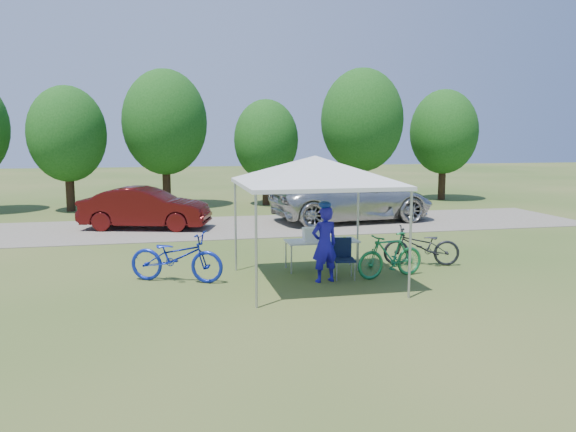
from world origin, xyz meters
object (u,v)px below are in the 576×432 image
cooler (312,234)px  cyclist (325,244)px  sedan (145,208)px  minivan (353,198)px  bike_blue (177,257)px  bike_green (390,255)px  folding_table (322,242)px  folding_chair (343,255)px  bike_dark (422,246)px

cooler → cyclist: bearing=-91.2°
cooler → sedan: (-4.01, 6.95, -0.13)m
sedan → cyclist: bearing=-138.3°
minivan → bike_blue: bearing=132.4°
bike_blue → bike_green: (4.66, -0.67, -0.04)m
bike_blue → bike_green: 4.71m
folding_table → bike_blue: 3.41m
folding_chair → minivan: bearing=77.8°
folding_chair → bike_dark: size_ratio=0.48×
bike_green → bike_blue: bearing=-110.0°
folding_chair → bike_green: bike_green is taller
cooler → bike_dark: size_ratio=0.23×
folding_table → cyclist: size_ratio=1.03×
folding_table → folding_chair: 0.91m
bike_blue → bike_dark: bike_blue is taller
cooler → folding_chair: bearing=-60.8°
bike_dark → minivan: bearing=-170.7°
bike_dark → sedan: 9.79m
folding_chair → bike_dark: (2.24, 0.72, -0.04)m
cyclist → bike_green: size_ratio=0.98×
bike_blue → sedan: 7.44m
bike_green → sedan: sedan is taller
bike_green → cyclist: bearing=-100.5°
cooler → sedan: size_ratio=0.10×
cooler → bike_green: size_ratio=0.25×
minivan → sedan: 7.49m
cooler → bike_blue: (-3.14, -0.44, -0.31)m
bike_dark → minivan: minivan is taller
cooler → bike_blue: bike_blue is taller
bike_blue → sedan: bearing=29.1°
folding_chair → minivan: (2.99, 8.07, 0.34)m
cyclist → minivan: (3.50, 8.35, 0.04)m
sedan → folding_table: bearing=-133.1°
folding_chair → bike_blue: 3.65m
folding_chair → cooler: 1.05m
cyclist → minivan: minivan is taller
bike_dark → sedan: bearing=-121.4°
folding_table → folding_chair: size_ratio=1.92×
cyclist → bike_blue: 3.21m
sedan → bike_green: bearing=-130.1°
folding_table → cyclist: bearing=-102.9°
cyclist → bike_dark: 2.94m
folding_chair → bike_dark: bearing=25.8°
folding_chair → cyclist: (-0.51, -0.27, 0.30)m
folding_table → cyclist: (-0.26, -1.14, 0.17)m
folding_chair → cooler: size_ratio=2.08×
minivan → sedan: size_ratio=1.41×
bike_blue → sedan: (-0.87, 7.39, 0.18)m
cooler → minivan: (3.47, 7.21, 0.01)m
bike_green → minivan: 8.54m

